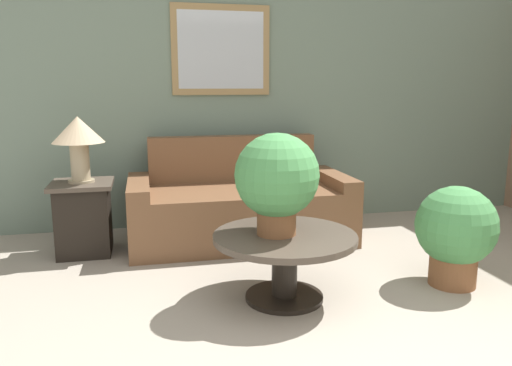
{
  "coord_description": "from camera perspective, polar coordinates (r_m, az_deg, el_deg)",
  "views": [
    {
      "loc": [
        -1.18,
        -1.45,
        1.37
      ],
      "look_at": [
        -0.35,
        2.22,
        0.63
      ],
      "focal_mm": 35.0,
      "sensor_mm": 36.0,
      "label": 1
    }
  ],
  "objects": [
    {
      "name": "side_table",
      "position": [
        4.33,
        -19.07,
        -3.72
      ],
      "size": [
        0.49,
        0.49,
        0.6
      ],
      "color": "black",
      "rests_on": "ground_plane"
    },
    {
      "name": "wall_back",
      "position": [
        5.01,
        0.77,
        10.46
      ],
      "size": [
        7.72,
        0.09,
        2.6
      ],
      "color": "slate",
      "rests_on": "ground_plane"
    },
    {
      "name": "coffee_table",
      "position": [
        3.22,
        3.3,
        -7.89
      ],
      "size": [
        0.92,
        0.92,
        0.44
      ],
      "color": "black",
      "rests_on": "ground_plane"
    },
    {
      "name": "table_lamp",
      "position": [
        4.21,
        -19.65,
        5.13
      ],
      "size": [
        0.41,
        0.41,
        0.53
      ],
      "color": "tan",
      "rests_on": "side_table"
    },
    {
      "name": "potted_plant_on_table",
      "position": [
        3.1,
        2.4,
        0.51
      ],
      "size": [
        0.53,
        0.53,
        0.64
      ],
      "color": "brown",
      "rests_on": "coffee_table"
    },
    {
      "name": "couch_main",
      "position": [
        4.46,
        -1.91,
        -2.76
      ],
      "size": [
        1.92,
        0.92,
        0.9
      ],
      "color": "brown",
      "rests_on": "ground_plane"
    },
    {
      "name": "potted_plant_floor",
      "position": [
        3.69,
        21.86,
        -5.12
      ],
      "size": [
        0.55,
        0.55,
        0.7
      ],
      "color": "brown",
      "rests_on": "ground_plane"
    }
  ]
}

